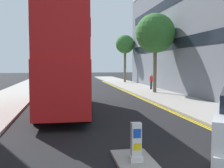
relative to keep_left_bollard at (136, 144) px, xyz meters
name	(u,v)px	position (x,y,z in m)	size (l,w,h in m)	color
sidewalk_right	(179,101)	(6.50, 11.68, -0.54)	(4.00, 80.00, 0.14)	#9E9991
kerb_line_outer	(162,107)	(4.40, 9.68, -0.60)	(0.10, 56.00, 0.01)	yellow
kerb_line_inner	(159,107)	(4.24, 9.68, -0.60)	(0.10, 56.00, 0.01)	yellow
traffic_island	(136,163)	(0.00, 0.00, -0.56)	(1.10, 2.20, 0.10)	#9E9991
keep_left_bollard	(136,144)	(0.00, 0.00, 0.00)	(0.36, 0.28, 1.11)	silver
double_decker_bus_away	(64,61)	(-2.01, 9.29, 2.42)	(2.95, 10.85, 5.64)	red
pedestrian_far	(151,81)	(7.28, 20.55, 0.38)	(0.34, 0.22, 1.62)	#2D2D38
street_tree_near	(125,45)	(7.16, 32.86, 5.21)	(2.82, 2.82, 7.18)	#6B6047
street_tree_far	(155,34)	(6.62, 17.51, 5.16)	(3.77, 3.77, 7.55)	#6B6047
townhouse_terrace_right	(210,32)	(13.50, 19.51, 5.70)	(10.08, 28.00, 12.60)	slate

